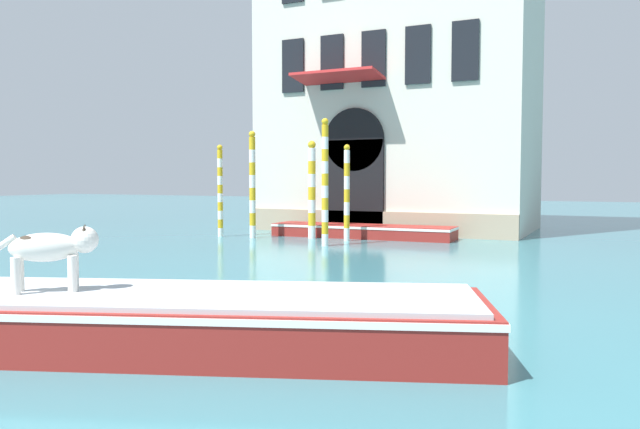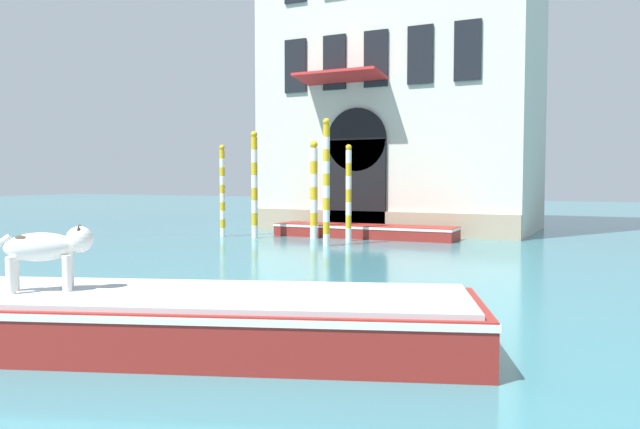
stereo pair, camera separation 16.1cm
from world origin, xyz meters
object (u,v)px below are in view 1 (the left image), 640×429
object	(u,v)px
mooring_pole_0	(347,192)
mooring_pole_1	(252,184)
mooring_pole_4	(325,182)
boat_moored_near_palazzo	(362,231)
dog_on_deck	(53,248)
boat_foreground	(120,318)
mooring_pole_3	(312,189)
mooring_pole_2	(220,190)

from	to	relation	value
mooring_pole_0	mooring_pole_1	world-z (taller)	mooring_pole_1
mooring_pole_4	boat_moored_near_palazzo	bearing A→B (deg)	89.85
dog_on_deck	mooring_pole_4	distance (m)	12.02
dog_on_deck	mooring_pole_4	size ratio (longest dim) A/B	0.25
boat_foreground	boat_moored_near_palazzo	size ratio (longest dim) A/B	1.40
mooring_pole_0	boat_foreground	bearing A→B (deg)	-78.58
mooring_pole_3	boat_foreground	bearing A→B (deg)	-73.07
boat_foreground	mooring_pole_2	world-z (taller)	mooring_pole_2
boat_foreground	mooring_pole_0	xyz separation A→B (m)	(-2.66, 13.17, 1.24)
dog_on_deck	mooring_pole_2	size ratio (longest dim) A/B	0.30
mooring_pole_2	mooring_pole_4	size ratio (longest dim) A/B	0.84
boat_moored_near_palazzo	mooring_pole_2	xyz separation A→B (m)	(-4.69, -1.89, 1.41)
mooring_pole_2	mooring_pole_3	xyz separation A→B (m)	(3.24, 0.82, 0.05)
boat_moored_near_palazzo	boat_foreground	bearing A→B (deg)	-81.73
boat_moored_near_palazzo	mooring_pole_1	xyz separation A→B (m)	(-3.37, -1.84, 1.64)
mooring_pole_0	mooring_pole_1	bearing A→B (deg)	-171.74
mooring_pole_1	mooring_pole_2	size ratio (longest dim) A/B	1.14
dog_on_deck	mooring_pole_0	distance (m)	13.66
dog_on_deck	mooring_pole_2	distance (m)	14.57
dog_on_deck	boat_moored_near_palazzo	world-z (taller)	dog_on_deck
mooring_pole_2	mooring_pole_3	distance (m)	3.35
boat_foreground	dog_on_deck	size ratio (longest dim) A/B	9.39
boat_moored_near_palazzo	mooring_pole_3	bearing A→B (deg)	-145.49
mooring_pole_1	mooring_pole_4	xyz separation A→B (m)	(3.36, -1.19, 0.10)
boat_foreground	dog_on_deck	world-z (taller)	dog_on_deck
boat_foreground	mooring_pole_3	bearing A→B (deg)	86.21
mooring_pole_2	boat_foreground	bearing A→B (deg)	-59.85
boat_foreground	mooring_pole_1	xyz separation A→B (m)	(-6.02, 12.69, 1.50)
mooring_pole_4	mooring_pole_2	bearing A→B (deg)	166.30
mooring_pole_0	mooring_pole_2	world-z (taller)	mooring_pole_2
dog_on_deck	mooring_pole_2	world-z (taller)	mooring_pole_2
mooring_pole_0	mooring_pole_3	xyz separation A→B (m)	(-1.43, 0.28, 0.09)
boat_foreground	boat_moored_near_palazzo	world-z (taller)	boat_foreground
boat_moored_near_palazzo	mooring_pole_2	size ratio (longest dim) A/B	2.00
mooring_pole_3	mooring_pole_4	xyz separation A→B (m)	(1.43, -1.96, 0.27)
dog_on_deck	mooring_pole_1	world-z (taller)	mooring_pole_1
mooring_pole_2	mooring_pole_4	bearing A→B (deg)	-13.70
mooring_pole_0	mooring_pole_4	bearing A→B (deg)	-90.02
mooring_pole_3	mooring_pole_4	size ratio (longest dim) A/B	0.86
boat_foreground	dog_on_deck	distance (m)	1.18
mooring_pole_3	mooring_pole_1	bearing A→B (deg)	-158.31
dog_on_deck	mooring_pole_3	distance (m)	14.21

